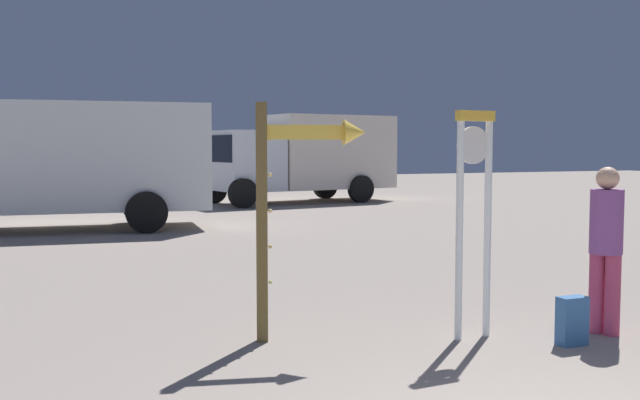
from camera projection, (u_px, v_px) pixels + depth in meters
name	position (u px, v px, depth m)	size (l,w,h in m)	color
standing_clock	(474.00, 202.00, 7.18)	(0.43, 0.12, 2.21)	white
arrow_sign	(298.00, 180.00, 7.08)	(1.07, 0.41, 2.29)	brown
person_near_clock	(606.00, 241.00, 7.35)	(0.32, 0.32, 1.67)	#B33C5F
backpack	(572.00, 321.00, 6.98)	(0.28, 0.19, 0.46)	#3867A0
box_truck_near	(73.00, 160.00, 16.54)	(6.59, 3.05, 2.82)	white
box_truck_far	(308.00, 155.00, 24.71)	(6.57, 3.32, 2.88)	silver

